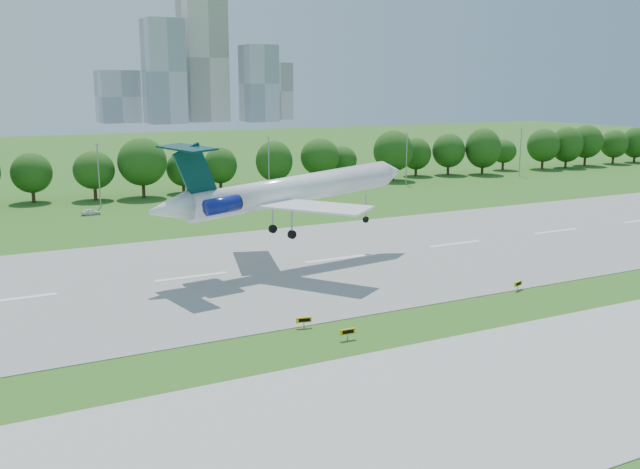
{
  "coord_description": "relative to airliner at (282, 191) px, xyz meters",
  "views": [
    {
      "loc": [
        -44.56,
        -56.39,
        22.84
      ],
      "look_at": [
        -5.98,
        18.0,
        5.29
      ],
      "focal_mm": 40.0,
      "sensor_mm": 36.0,
      "label": 1
    }
  ],
  "objects": [
    {
      "name": "taxiway",
      "position": [
        7.85,
        -42.69,
        -9.83
      ],
      "size": [
        400.0,
        23.0,
        0.08
      ],
      "primitive_type": "cube",
      "color": "#ADADA8",
      "rests_on": "ground"
    },
    {
      "name": "airliner",
      "position": [
        0.0,
        0.0,
        0.0
      ],
      "size": [
        38.17,
        27.45,
        12.43
      ],
      "rotation": [
        0.0,
        -0.06,
        0.16
      ],
      "color": "white",
      "rests_on": "ground"
    },
    {
      "name": "taxi_sign_left",
      "position": [
        -8.1,
        -22.53,
        -9.08
      ],
      "size": [
        1.53,
        0.53,
        1.07
      ],
      "rotation": [
        0.0,
        0.0,
        -0.24
      ],
      "color": "gray",
      "rests_on": "ground"
    },
    {
      "name": "runway",
      "position": [
        7.85,
        0.31,
        -9.83
      ],
      "size": [
        400.0,
        45.0,
        0.08
      ],
      "primitive_type": "cube",
      "color": "gray",
      "rests_on": "ground"
    },
    {
      "name": "service_vehicle_b",
      "position": [
        -15.27,
        49.96,
        -9.3
      ],
      "size": [
        3.41,
        1.48,
        1.15
      ],
      "primitive_type": "imported",
      "rotation": [
        0.0,
        0.0,
        1.61
      ],
      "color": "white",
      "rests_on": "ground"
    },
    {
      "name": "tree_line",
      "position": [
        7.85,
        67.31,
        -3.68
      ],
      "size": [
        288.4,
        8.4,
        10.4
      ],
      "color": "#382314",
      "rests_on": "ground"
    },
    {
      "name": "taxi_sign_centre",
      "position": [
        -6.01,
        -27.35,
        -9.07
      ],
      "size": [
        1.54,
        0.27,
        1.08
      ],
      "rotation": [
        0.0,
        0.0,
        -0.05
      ],
      "color": "gray",
      "rests_on": "ground"
    },
    {
      "name": "ground",
      "position": [
        7.85,
        -24.69,
        -9.87
      ],
      "size": [
        600.0,
        600.0,
        0.0
      ],
      "primitive_type": "plane",
      "color": "#2A6119",
      "rests_on": "ground"
    },
    {
      "name": "skyline",
      "position": [
        108.01,
        365.92,
        20.59
      ],
      "size": [
        127.0,
        52.0,
        80.0
      ],
      "color": "#B2B2B7",
      "rests_on": "ground"
    },
    {
      "name": "taxi_sign_right",
      "position": [
        19.21,
        -22.2,
        -9.09
      ],
      "size": [
        1.49,
        0.62,
        1.06
      ],
      "rotation": [
        0.0,
        0.0,
        0.31
      ],
      "color": "gray",
      "rests_on": "ground"
    },
    {
      "name": "light_poles",
      "position": [
        5.35,
        57.31,
        -3.53
      ],
      "size": [
        175.9,
        0.25,
        12.19
      ],
      "color": "gray",
      "rests_on": "ground"
    }
  ]
}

